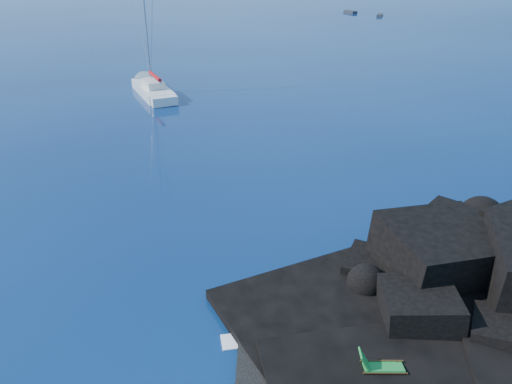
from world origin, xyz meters
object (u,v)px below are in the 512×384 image
at_px(distant_boat_b, 380,16).
at_px(sailboat, 153,95).
at_px(deck_chair, 384,362).
at_px(distant_boat_a, 350,13).

bearing_deg(distant_boat_b, sailboat, -102.91).
distance_m(deck_chair, distant_boat_b, 118.64).
bearing_deg(deck_chair, distant_boat_a, 81.18).
xyz_separation_m(deck_chair, distant_boat_b, (35.57, 113.18, -0.92)).
xyz_separation_m(sailboat, distant_boat_b, (48.07, 71.05, 0.00)).
bearing_deg(distant_boat_b, deck_chair, -86.27).
relative_size(sailboat, distant_boat_b, 3.45).
relative_size(deck_chair, distant_boat_b, 0.40).
height_order(sailboat, deck_chair, sailboat).
xyz_separation_m(sailboat, deck_chair, (12.50, -42.14, 0.92)).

